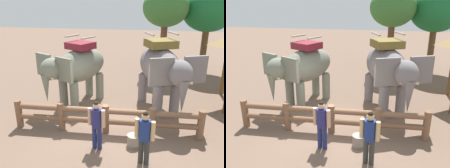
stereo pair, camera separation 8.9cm
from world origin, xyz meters
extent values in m
plane|color=brown|center=(0.00, 0.00, 0.00)|extent=(60.00, 60.00, 0.00)
cylinder|color=brown|center=(-3.20, -0.25, 0.53)|extent=(0.24, 0.24, 1.05)
cylinder|color=brown|center=(-1.60, -0.17, 0.53)|extent=(0.24, 0.24, 1.05)
cylinder|color=brown|center=(0.00, -0.09, 0.53)|extent=(0.24, 0.24, 1.05)
cylinder|color=brown|center=(1.60, -0.01, 0.53)|extent=(0.24, 0.24, 1.05)
cylinder|color=brown|center=(3.20, 0.07, 0.53)|extent=(0.24, 0.24, 1.05)
cylinder|color=brown|center=(0.00, -0.09, 0.45)|extent=(6.40, 0.52, 0.20)
cylinder|color=brown|center=(0.00, -0.09, 0.85)|extent=(6.40, 0.52, 0.20)
cylinder|color=slate|center=(-1.67, 1.50, 0.61)|extent=(0.37, 0.37, 1.22)
cylinder|color=slate|center=(-2.27, 1.80, 0.61)|extent=(0.37, 0.37, 1.22)
cylinder|color=slate|center=(-0.93, 2.97, 0.61)|extent=(0.37, 0.37, 1.22)
cylinder|color=slate|center=(-1.53, 3.27, 0.61)|extent=(0.37, 0.37, 1.22)
ellipsoid|color=slate|center=(-1.60, 2.39, 1.76)|extent=(2.33, 3.00, 1.43)
ellipsoid|color=slate|center=(-2.34, 0.94, 1.93)|extent=(1.11, 1.17, 0.87)
cube|color=slate|center=(-1.75, 0.77, 1.99)|extent=(0.78, 0.48, 0.92)
cube|color=slate|center=(-2.81, 1.31, 1.99)|extent=(0.78, 0.48, 0.92)
cone|color=slate|center=(-2.48, 0.65, 1.24)|extent=(0.33, 0.33, 1.12)
cone|color=beige|center=(-2.30, 0.66, 1.68)|extent=(0.37, 0.26, 0.16)
cone|color=beige|center=(-2.58, 0.80, 1.68)|extent=(0.37, 0.26, 0.16)
cube|color=maroon|center=(-1.60, 2.39, 2.61)|extent=(1.34, 1.29, 0.29)
cylinder|color=#A59E8C|center=(-1.18, 2.18, 2.98)|extent=(0.44, 0.77, 0.07)
cylinder|color=#A59E8C|center=(-2.02, 2.60, 2.98)|extent=(0.44, 0.77, 0.07)
cylinder|color=slate|center=(2.44, 1.71, 0.66)|extent=(0.39, 0.39, 1.31)
cylinder|color=slate|center=(1.77, 1.43, 0.66)|extent=(0.39, 0.39, 1.31)
cylinder|color=slate|center=(1.75, 3.34, 0.66)|extent=(0.39, 0.39, 1.31)
cylinder|color=slate|center=(1.08, 3.06, 0.66)|extent=(0.39, 0.39, 1.31)
ellipsoid|color=slate|center=(1.76, 2.38, 1.89)|extent=(2.36, 3.23, 1.53)
ellipsoid|color=slate|center=(2.44, 0.77, 2.08)|extent=(1.15, 1.23, 0.93)
cube|color=slate|center=(2.98, 1.13, 2.13)|extent=(0.86, 0.46, 0.98)
cube|color=slate|center=(1.80, 0.64, 2.13)|extent=(0.86, 0.46, 0.98)
cone|color=slate|center=(2.57, 0.46, 1.33)|extent=(0.35, 0.35, 1.20)
cone|color=beige|center=(2.69, 0.61, 1.81)|extent=(0.41, 0.25, 0.17)
cone|color=beige|center=(2.37, 0.48, 1.81)|extent=(0.41, 0.25, 0.17)
cube|color=brown|center=(1.76, 2.38, 2.80)|extent=(1.41, 1.34, 0.31)
cylinder|color=#A59E8C|center=(2.22, 2.58, 3.20)|extent=(0.41, 0.85, 0.08)
cylinder|color=#A59E8C|center=(1.30, 2.19, 3.20)|extent=(0.41, 0.85, 0.08)
cylinder|color=#323431|center=(1.49, -1.54, 0.39)|extent=(0.15, 0.15, 0.78)
cylinder|color=#323431|center=(1.32, -1.50, 0.39)|extent=(0.15, 0.15, 0.78)
cylinder|color=navy|center=(1.41, -1.52, 1.08)|extent=(0.38, 0.38, 0.60)
cylinder|color=tan|center=(1.63, -1.57, 1.10)|extent=(0.13, 0.13, 0.57)
cylinder|color=tan|center=(1.19, -1.47, 1.10)|extent=(0.13, 0.13, 0.57)
sphere|color=tan|center=(1.41, -1.52, 1.49)|extent=(0.22, 0.22, 0.22)
sphere|color=black|center=(1.41, -1.52, 1.55)|extent=(0.17, 0.17, 0.17)
cylinder|color=navy|center=(0.01, -1.07, 0.39)|extent=(0.15, 0.15, 0.77)
cylinder|color=navy|center=(-0.16, -1.03, 0.39)|extent=(0.15, 0.15, 0.77)
cylinder|color=navy|center=(-0.07, -1.05, 1.07)|extent=(0.37, 0.37, 0.59)
cylinder|color=tan|center=(0.14, -1.09, 1.08)|extent=(0.13, 0.13, 0.56)
cylinder|color=tan|center=(-0.29, -1.01, 1.08)|extent=(0.13, 0.13, 0.56)
sphere|color=tan|center=(-0.07, -1.05, 1.47)|extent=(0.21, 0.21, 0.21)
sphere|color=black|center=(-0.07, -1.05, 1.53)|extent=(0.17, 0.17, 0.17)
cylinder|color=brown|center=(2.01, 7.60, 1.65)|extent=(0.39, 0.39, 3.30)
ellipsoid|color=#376F30|center=(2.01, 7.60, 4.03)|extent=(2.68, 2.68, 2.28)
cylinder|color=brown|center=(4.56, 8.40, 1.51)|extent=(0.39, 0.39, 3.03)
ellipsoid|color=#196431|center=(4.56, 8.40, 3.88)|extent=(3.11, 3.11, 2.64)
cylinder|color=gray|center=(1.03, -0.71, 0.19)|extent=(0.40, 0.40, 0.38)
camera|label=1|loc=(1.56, -7.32, 4.47)|focal=38.18mm
camera|label=2|loc=(1.65, -7.30, 4.47)|focal=38.18mm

